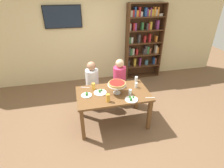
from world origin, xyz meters
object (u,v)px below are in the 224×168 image
salad_plate_spare (100,92)px  water_glass_clear_spare (136,79)px  salad_plate_near_diner (131,99)px  salad_plate_far_diner (87,95)px  cutlery_fork_near (85,87)px  diner_far_left (93,88)px  deep_dish_pizza_stand (117,84)px  dining_table (113,97)px  cutlery_knife_near (150,98)px  bookshelf (144,40)px  water_glass_clear_far (130,92)px  television (63,17)px  diner_far_right (119,85)px  beer_glass_amber_short (93,86)px  beer_glass_amber_tall (108,98)px  beer_glass_amber_spare (121,84)px  water_glass_clear_near (136,85)px

salad_plate_spare → water_glass_clear_spare: 0.91m
salad_plate_near_diner → salad_plate_far_diner: bearing=157.6°
cutlery_fork_near → salad_plate_spare: bearing=152.8°
diner_far_left → deep_dish_pizza_stand: 0.95m
dining_table → cutlery_knife_near: cutlery_knife_near is taller
deep_dish_pizza_stand → salad_plate_spare: (-0.32, 0.08, -0.18)m
bookshelf → water_glass_clear_far: bookshelf is taller
television → cutlery_knife_near: size_ratio=5.40×
bookshelf → diner_far_right: bookshelf is taller
dining_table → television: size_ratio=1.49×
diner_far_right → salad_plate_far_diner: size_ratio=5.56×
diner_far_left → deep_dish_pizza_stand: size_ratio=3.13×
beer_glass_amber_short → beer_glass_amber_tall: bearing=-67.6°
cutlery_knife_near → diner_far_left: bearing=141.7°
salad_plate_far_diner → cutlery_knife_near: size_ratio=1.15×
salad_plate_far_diner → cutlery_knife_near: (1.18, -0.34, -0.01)m
water_glass_clear_spare → salad_plate_spare: bearing=-161.3°
deep_dish_pizza_stand → cutlery_knife_near: (0.58, -0.31, -0.20)m
television → bookshelf: bearing=-2.5°
beer_glass_amber_short → water_glass_clear_far: beer_glass_amber_short is taller
diner_far_right → salad_plate_far_diner: diner_far_right is taller
dining_table → salad_plate_spare: 0.28m
television → water_glass_clear_far: size_ratio=8.93×
dining_table → beer_glass_amber_tall: size_ratio=9.29×
beer_glass_amber_spare → water_glass_clear_far: beer_glass_amber_spare is taller
bookshelf → water_glass_clear_near: (-0.88, -1.90, -0.38)m
dining_table → water_glass_clear_near: water_glass_clear_near is taller
dining_table → cutlery_fork_near: cutlery_fork_near is taller
cutlery_knife_near → water_glass_clear_near: bearing=115.5°
salad_plate_spare → cutlery_knife_near: (0.90, -0.39, -0.01)m
salad_plate_near_diner → salad_plate_spare: (-0.53, 0.38, -0.00)m
salad_plate_far_diner → beer_glass_amber_tall: 0.47m
beer_glass_amber_spare → water_glass_clear_far: size_ratio=1.26×
dining_table → salad_plate_spare: size_ratio=5.67×
beer_glass_amber_short → cutlery_fork_near: size_ratio=0.78×
television → cutlery_knife_near: 3.09m
diner_far_left → diner_far_right: same height
water_glass_clear_far → dining_table: bearing=158.1°
bookshelf → beer_glass_amber_spare: bookshelf is taller
diner_far_left → cutlery_fork_near: bearing=-26.6°
beer_glass_amber_short → water_glass_clear_far: 0.76m
beer_glass_amber_short → water_glass_clear_spare: bearing=7.8°
beer_glass_amber_short → television: bearing=104.9°
dining_table → water_glass_clear_spare: 0.73m
bookshelf → beer_glass_amber_spare: 2.20m
salad_plate_spare → water_glass_clear_far: size_ratio=2.34×
deep_dish_pizza_stand → beer_glass_amber_short: size_ratio=2.62×
deep_dish_pizza_stand → salad_plate_far_diner: (-0.60, 0.03, -0.18)m
water_glass_clear_spare → diner_far_left: bearing=159.1°
beer_glass_amber_tall → beer_glass_amber_spare: beer_glass_amber_tall is taller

